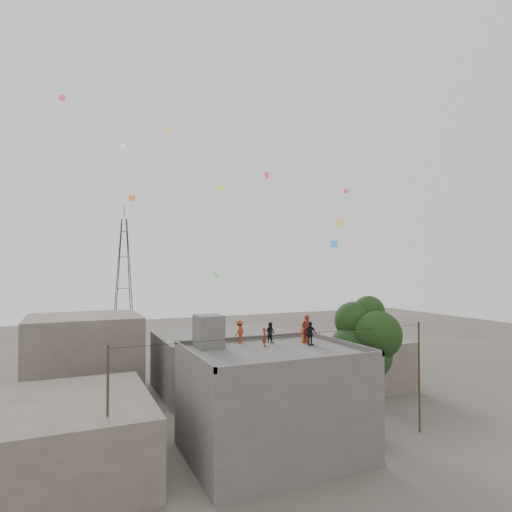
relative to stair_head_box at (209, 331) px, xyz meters
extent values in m
plane|color=#413C35|center=(3.20, -2.60, -7.10)|extent=(140.00, 140.00, 0.00)
cube|color=#534F4D|center=(3.20, -2.60, -4.10)|extent=(10.00, 8.00, 6.00)
cube|color=#4A4745|center=(3.20, -2.60, -1.05)|extent=(10.00, 8.00, 0.10)
cube|color=#534F4D|center=(3.20, 1.32, -0.85)|extent=(10.00, 0.15, 0.30)
cube|color=#534F4D|center=(3.20, -6.53, -0.85)|extent=(10.00, 0.15, 0.30)
cube|color=#534F4D|center=(8.12, -2.60, -0.85)|extent=(0.15, 8.00, 0.30)
cube|color=#534F4D|center=(-1.72, -2.60, -0.85)|extent=(0.15, 8.00, 0.30)
cube|color=#534F4D|center=(0.00, 0.00, 0.00)|extent=(1.60, 1.80, 2.00)
cube|color=#5A5247|center=(-7.80, -0.60, -5.10)|extent=(8.00, 10.00, 4.00)
cube|color=#534F4D|center=(5.20, 11.40, -4.60)|extent=(12.00, 9.00, 5.00)
cube|color=#5A5247|center=(-6.80, 13.40, -3.60)|extent=(9.00, 8.00, 7.00)
cube|color=#5A5247|center=(17.20, 7.40, -4.90)|extent=(7.00, 8.00, 4.40)
cylinder|color=black|center=(10.40, -2.10, -5.10)|extent=(0.44, 0.44, 4.00)
cylinder|color=black|center=(10.55, -2.00, -3.50)|extent=(0.64, 0.91, 2.14)
sphere|color=black|center=(10.40, -2.10, -1.90)|extent=(3.60, 3.60, 3.60)
sphere|color=black|center=(11.50, -1.80, -1.10)|extent=(3.00, 3.00, 3.00)
sphere|color=black|center=(9.50, -1.60, -1.50)|extent=(2.80, 2.80, 2.80)
sphere|color=black|center=(10.80, -2.90, -0.50)|extent=(3.20, 3.20, 3.20)
sphere|color=black|center=(10.10, -1.20, 0.30)|extent=(2.60, 2.60, 2.60)
sphere|color=black|center=(11.20, -1.50, 0.90)|extent=(2.20, 2.20, 2.20)
cylinder|color=black|center=(-6.30, -4.10, -3.40)|extent=(0.12, 0.12, 7.40)
cylinder|color=black|center=(13.70, -3.60, -3.40)|extent=(0.12, 0.12, 7.40)
cylinder|color=black|center=(3.70, -3.85, 0.10)|extent=(20.00, 0.52, 0.02)
cylinder|color=black|center=(-1.65, 36.55, 1.90)|extent=(1.27, 1.27, 18.01)
cylinder|color=black|center=(0.05, 36.55, 1.90)|extent=(1.27, 1.27, 18.01)
cylinder|color=black|center=(0.05, 38.25, 1.90)|extent=(1.27, 1.27, 18.01)
cylinder|color=black|center=(-1.65, 38.25, 1.90)|extent=(1.27, 1.27, 18.01)
cube|color=black|center=(-0.80, 37.40, -3.50)|extent=(2.36, 0.08, 0.08)
cube|color=black|center=(-0.80, 37.40, -3.50)|extent=(0.08, 2.36, 0.08)
cube|color=black|center=(-0.80, 37.40, 1.00)|extent=(1.81, 0.08, 0.08)
cube|color=black|center=(-0.80, 37.40, 1.00)|extent=(0.08, 1.81, 0.08)
cube|color=black|center=(-0.80, 37.40, 5.50)|extent=(1.26, 0.08, 0.08)
cube|color=black|center=(-0.80, 37.40, 5.50)|extent=(0.08, 1.26, 0.08)
cube|color=black|center=(-0.80, 37.40, 9.10)|extent=(0.82, 0.08, 0.08)
cube|color=black|center=(-0.80, 37.40, 9.10)|extent=(0.08, 0.82, 0.08)
cylinder|color=black|center=(-0.80, 37.40, 11.90)|extent=(0.08, 0.08, 2.00)
imported|color=maroon|center=(6.31, -1.24, -0.07)|extent=(0.68, 0.45, 1.85)
imported|color=#CC5F17|center=(6.38, -0.90, -0.30)|extent=(0.77, 0.81, 1.40)
imported|color=black|center=(4.23, -0.06, -0.32)|extent=(0.77, 0.82, 1.35)
imported|color=black|center=(6.11, -2.05, -0.24)|extent=(0.90, 0.39, 1.51)
imported|color=#AA3413|center=(2.34, 0.68, -0.26)|extent=(1.09, 1.03, 1.48)
imported|color=maroon|center=(3.32, -1.17, -0.41)|extent=(0.45, 0.51, 1.18)
plane|color=#DF5B17|center=(-4.00, 5.40, 8.91)|extent=(0.47, 0.21, 0.42)
plane|color=#F5268D|center=(5.39, 2.91, 10.84)|extent=(0.25, 0.49, 0.43)
plane|color=#E8FF27|center=(3.81, 8.94, 10.85)|extent=(0.47, 0.32, 0.35)
plane|color=#247BCD|center=(9.44, 0.15, 5.69)|extent=(0.42, 0.45, 0.48)
plane|color=white|center=(-4.42, 7.56, 13.13)|extent=(0.37, 0.33, 0.39)
plane|color=gold|center=(6.38, 10.96, 15.90)|extent=(0.24, 0.42, 0.37)
plane|color=green|center=(1.53, 3.13, 3.40)|extent=(0.56, 0.60, 0.42)
plane|color=#E5355D|center=(14.03, 5.04, 10.64)|extent=(0.41, 0.22, 0.39)
plane|color=gold|center=(-3.20, -2.72, 11.42)|extent=(0.50, 0.56, 0.35)
plane|color=#53CEFA|center=(4.45, 13.37, 14.97)|extent=(0.27, 0.30, 0.34)
plane|color=#FF507D|center=(-8.55, 4.58, 15.04)|extent=(0.44, 0.32, 0.34)
plane|color=yellow|center=(10.09, 0.29, 7.21)|extent=(0.27, 0.63, 0.57)
plane|color=gold|center=(5.21, 14.34, 14.49)|extent=(0.30, 0.44, 0.37)
camera|label=1|loc=(-8.12, -25.71, 3.97)|focal=30.00mm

